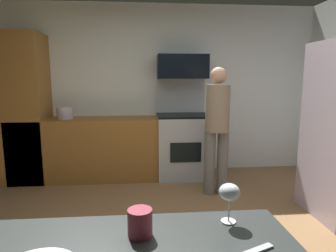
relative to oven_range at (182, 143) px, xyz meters
name	(u,v)px	position (x,y,z in m)	size (l,w,h in m)	color
wall_back	(156,90)	(-0.37, 0.37, 0.79)	(5.20, 0.12, 2.60)	silver
lower_cabinet_run	(98,148)	(-1.27, 0.01, -0.06)	(2.40, 0.60, 0.90)	#93612B
cabinet_column	(25,109)	(-2.27, 0.01, 0.54)	(0.60, 0.60, 2.10)	#93612B
oven_range	(182,143)	(0.00, 0.00, 0.00)	(0.76, 0.65, 1.48)	#B2BBBE
microwave	(182,67)	(0.00, 0.09, 1.14)	(0.74, 0.38, 0.35)	black
person_cook	(217,125)	(0.33, -0.75, 0.39)	(0.31, 0.30, 1.62)	slate
wine_glass_far	(229,193)	(-0.25, -3.17, 0.51)	(0.08, 0.08, 0.16)	silver
mug_tea	(140,222)	(-0.61, -3.24, 0.44)	(0.09, 0.09, 0.10)	maroon
stock_pot	(65,113)	(-1.72, 0.01, 0.48)	(0.23, 0.23, 0.18)	#BBB4C7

